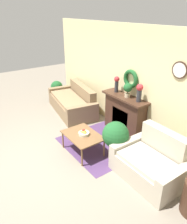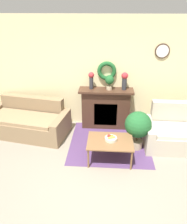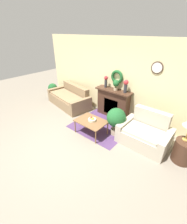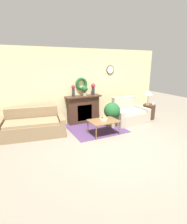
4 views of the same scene
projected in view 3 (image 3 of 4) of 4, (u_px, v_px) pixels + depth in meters
name	position (u px, v px, depth m)	size (l,w,h in m)	color
ground_plane	(62.00, 149.00, 4.08)	(16.00, 16.00, 0.00)	gray
floor_rug	(103.00, 125.00, 5.12)	(1.80, 1.76, 0.01)	#4C335B
wall_back	(118.00, 79.00, 5.19)	(6.80, 0.16, 2.70)	beige
fireplace	(113.00, 103.00, 5.44)	(1.33, 0.41, 1.03)	#42281C
couch_left	(70.00, 99.00, 6.34)	(2.10, 1.28, 0.83)	#846B4C
loveseat_right	(145.00, 134.00, 4.19)	(1.34, 0.93, 0.93)	#B2A893
coffee_table	(91.00, 122.00, 4.52)	(0.91, 0.66, 0.45)	brown
fruit_bowl	(92.00, 119.00, 4.49)	(0.24, 0.24, 0.12)	beige
side_table_by_loveseat	(184.00, 151.00, 3.60)	(0.48, 0.48, 0.58)	#42281C
vase_on_mantel_left	(106.00, 81.00, 5.29)	(0.14, 0.14, 0.42)	#2D2D33
vase_on_mantel_right	(126.00, 85.00, 4.84)	(0.16, 0.16, 0.43)	#2D2D33
potted_plant_on_mantel	(116.00, 84.00, 5.04)	(0.22, 0.22, 0.35)	tan
potted_plant_floor_by_couch	(53.00, 89.00, 7.00)	(0.42, 0.42, 0.68)	tan
potted_plant_floor_by_loveseat	(116.00, 119.00, 4.42)	(0.57, 0.57, 0.87)	tan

